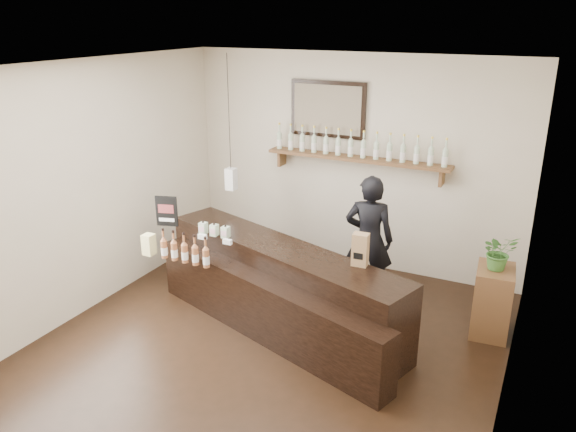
% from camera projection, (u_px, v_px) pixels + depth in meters
% --- Properties ---
extents(ground, '(5.00, 5.00, 0.00)m').
position_uv_depth(ground, '(262.00, 353.00, 5.68)').
color(ground, black).
rests_on(ground, ground).
extents(room_shell, '(5.00, 5.00, 5.00)m').
position_uv_depth(room_shell, '(259.00, 192.00, 5.10)').
color(room_shell, beige).
rests_on(room_shell, ground).
extents(back_wall_decor, '(2.66, 0.96, 1.69)m').
position_uv_depth(back_wall_decor, '(340.00, 137.00, 7.15)').
color(back_wall_decor, brown).
rests_on(back_wall_decor, ground).
extents(counter, '(3.17, 1.81, 1.03)m').
position_uv_depth(counter, '(276.00, 290.00, 6.09)').
color(counter, black).
rests_on(counter, ground).
extents(promo_sign, '(0.25, 0.09, 0.36)m').
position_uv_depth(promo_sign, '(167.00, 211.00, 6.54)').
color(promo_sign, black).
rests_on(promo_sign, counter).
extents(paper_bag, '(0.16, 0.13, 0.34)m').
position_uv_depth(paper_bag, '(360.00, 250.00, 5.51)').
color(paper_bag, olive).
rests_on(paper_bag, counter).
extents(tape_dispenser, '(0.14, 0.07, 0.11)m').
position_uv_depth(tape_dispenser, '(358.00, 261.00, 5.56)').
color(tape_dispenser, '#1757A4').
rests_on(tape_dispenser, counter).
extents(side_cabinet, '(0.42, 0.55, 0.75)m').
position_uv_depth(side_cabinet, '(492.00, 301.00, 5.93)').
color(side_cabinet, brown).
rests_on(side_cabinet, ground).
extents(potted_plant, '(0.45, 0.44, 0.38)m').
position_uv_depth(potted_plant, '(499.00, 252.00, 5.73)').
color(potted_plant, '#3C702D').
rests_on(potted_plant, side_cabinet).
extents(shopkeeper, '(0.70, 0.52, 1.75)m').
position_uv_depth(shopkeeper, '(369.00, 232.00, 6.45)').
color(shopkeeper, black).
rests_on(shopkeeper, ground).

